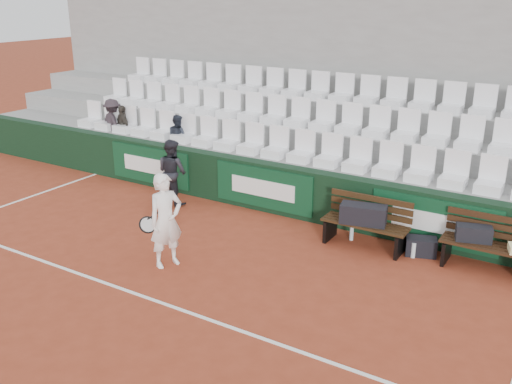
% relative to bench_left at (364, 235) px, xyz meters
% --- Properties ---
extents(ground, '(80.00, 80.00, 0.00)m').
position_rel_bench_left_xyz_m(ground, '(-2.15, -3.34, -0.23)').
color(ground, '#923821').
rests_on(ground, ground).
extents(court_baseline, '(18.00, 0.06, 0.01)m').
position_rel_bench_left_xyz_m(court_baseline, '(-2.15, -3.34, -0.22)').
color(court_baseline, white).
rests_on(court_baseline, ground).
extents(back_barrier, '(18.00, 0.34, 1.00)m').
position_rel_bench_left_xyz_m(back_barrier, '(-2.08, 0.65, 0.28)').
color(back_barrier, black).
rests_on(back_barrier, ground).
extents(grandstand_tier_front, '(18.00, 0.95, 1.00)m').
position_rel_bench_left_xyz_m(grandstand_tier_front, '(-2.15, 1.28, 0.28)').
color(grandstand_tier_front, gray).
rests_on(grandstand_tier_front, ground).
extents(grandstand_tier_mid, '(18.00, 0.95, 1.45)m').
position_rel_bench_left_xyz_m(grandstand_tier_mid, '(-2.15, 2.23, 0.50)').
color(grandstand_tier_mid, gray).
rests_on(grandstand_tier_mid, ground).
extents(grandstand_tier_back, '(18.00, 0.95, 1.90)m').
position_rel_bench_left_xyz_m(grandstand_tier_back, '(-2.15, 3.18, 0.72)').
color(grandstand_tier_back, gray).
rests_on(grandstand_tier_back, ground).
extents(grandstand_rear_wall, '(18.00, 0.30, 4.40)m').
position_rel_bench_left_xyz_m(grandstand_rear_wall, '(-2.15, 3.81, 1.98)').
color(grandstand_rear_wall, gray).
rests_on(grandstand_rear_wall, ground).
extents(seat_row_front, '(11.90, 0.44, 0.63)m').
position_rel_bench_left_xyz_m(seat_row_front, '(-2.15, 1.11, 1.09)').
color(seat_row_front, white).
rests_on(seat_row_front, grandstand_tier_front).
extents(seat_row_mid, '(11.90, 0.44, 0.63)m').
position_rel_bench_left_xyz_m(seat_row_mid, '(-2.15, 2.06, 1.54)').
color(seat_row_mid, white).
rests_on(seat_row_mid, grandstand_tier_mid).
extents(seat_row_back, '(11.90, 0.44, 0.63)m').
position_rel_bench_left_xyz_m(seat_row_back, '(-2.15, 3.01, 1.99)').
color(seat_row_back, white).
rests_on(seat_row_back, grandstand_tier_back).
extents(bench_left, '(1.50, 0.56, 0.45)m').
position_rel_bench_left_xyz_m(bench_left, '(0.00, 0.00, 0.00)').
color(bench_left, '#352010').
rests_on(bench_left, ground).
extents(bench_right, '(1.50, 0.56, 0.45)m').
position_rel_bench_left_xyz_m(bench_right, '(2.02, 0.17, 0.00)').
color(bench_right, '#331D0F').
rests_on(bench_right, ground).
extents(sports_bag_left, '(0.84, 0.50, 0.34)m').
position_rel_bench_left_xyz_m(sports_bag_left, '(-0.03, -0.03, 0.39)').
color(sports_bag_left, black).
rests_on(sports_bag_left, bench_left).
extents(sports_bag_right, '(0.60, 0.41, 0.26)m').
position_rel_bench_left_xyz_m(sports_bag_right, '(1.75, 0.21, 0.35)').
color(sports_bag_right, black).
rests_on(sports_bag_right, bench_right).
extents(sports_bag_ground, '(0.58, 0.45, 0.31)m').
position_rel_bench_left_xyz_m(sports_bag_ground, '(0.95, 0.20, -0.07)').
color(sports_bag_ground, black).
rests_on(sports_bag_ground, ground).
extents(water_bottle_near, '(0.07, 0.07, 0.26)m').
position_rel_bench_left_xyz_m(water_bottle_near, '(-0.30, 0.15, -0.10)').
color(water_bottle_near, silver).
rests_on(water_bottle_near, ground).
extents(water_bottle_far, '(0.08, 0.08, 0.27)m').
position_rel_bench_left_xyz_m(water_bottle_far, '(0.87, 0.03, -0.09)').
color(water_bottle_far, silver).
rests_on(water_bottle_far, ground).
extents(tennis_player, '(0.78, 0.67, 1.56)m').
position_rel_bench_left_xyz_m(tennis_player, '(-2.48, -2.34, 0.55)').
color(tennis_player, white).
rests_on(tennis_player, ground).
extents(ball_kid, '(0.74, 0.62, 1.38)m').
position_rel_bench_left_xyz_m(ball_kid, '(-4.25, -0.04, 0.47)').
color(ball_kid, '#212129').
rests_on(ball_kid, ground).
extents(spectator_a, '(0.88, 0.67, 1.21)m').
position_rel_bench_left_xyz_m(spectator_a, '(-7.08, 1.16, 1.38)').
color(spectator_a, '#292127').
rests_on(spectator_a, grandstand_tier_front).
extents(spectator_b, '(0.69, 0.48, 1.08)m').
position_rel_bench_left_xyz_m(spectator_b, '(-6.75, 1.16, 1.32)').
color(spectator_b, '#312D27').
rests_on(spectator_b, grandstand_tier_front).
extents(spectator_c, '(0.59, 0.51, 1.05)m').
position_rel_bench_left_xyz_m(spectator_c, '(-5.04, 1.16, 1.30)').
color(spectator_c, '#202530').
rests_on(spectator_c, grandstand_tier_front).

